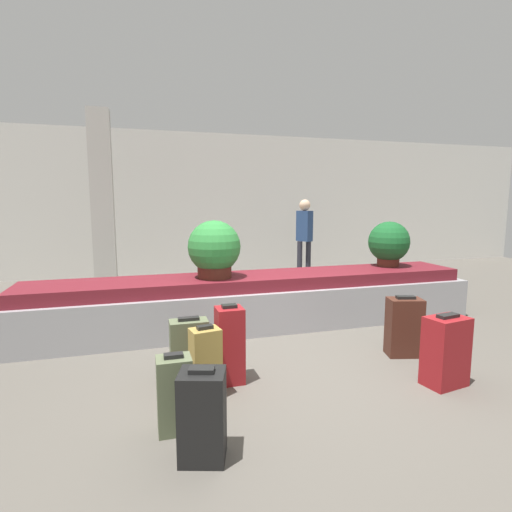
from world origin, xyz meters
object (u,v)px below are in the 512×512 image
at_px(suitcase_5, 230,345).
at_px(traveler_0, 304,232).
at_px(potted_plant_0, 389,243).
at_px(suitcase_4, 202,415).
at_px(potted_plant_1, 214,249).
at_px(suitcase_6, 189,348).
at_px(suitcase_1, 206,363).
at_px(suitcase_2, 404,327).
at_px(suitcase_0, 446,351).
at_px(suitcase_3, 175,394).
at_px(pillar, 103,204).

distance_m(suitcase_5, traveler_0, 5.19).
bearing_deg(potted_plant_0, suitcase_4, -139.86).
relative_size(suitcase_5, potted_plant_0, 1.10).
xyz_separation_m(suitcase_4, suitcase_5, (0.41, 1.04, 0.06)).
bearing_deg(suitcase_5, potted_plant_1, 84.07).
height_order(suitcase_6, potted_plant_0, potted_plant_0).
distance_m(suitcase_4, suitcase_6, 1.27).
xyz_separation_m(suitcase_1, suitcase_2, (2.20, 0.33, 0.01)).
bearing_deg(suitcase_5, suitcase_1, -138.71).
relative_size(suitcase_0, suitcase_5, 0.90).
xyz_separation_m(suitcase_4, traveler_0, (3.04, 5.46, 0.72)).
distance_m(suitcase_2, potted_plant_0, 1.93).
bearing_deg(potted_plant_0, potted_plant_1, -176.24).
height_order(suitcase_1, suitcase_3, suitcase_1).
distance_m(suitcase_1, suitcase_5, 0.35).
height_order(suitcase_0, traveler_0, traveler_0).
bearing_deg(suitcase_4, suitcase_5, 85.35).
relative_size(potted_plant_0, potted_plant_1, 0.92).
xyz_separation_m(suitcase_6, potted_plant_1, (0.48, 1.26, 0.78)).
relative_size(pillar, suitcase_6, 5.57).
distance_m(suitcase_5, potted_plant_0, 3.33).
relative_size(suitcase_4, traveler_0, 0.36).
bearing_deg(suitcase_1, pillar, 94.19).
bearing_deg(pillar, suitcase_2, -50.20).
distance_m(suitcase_3, suitcase_6, 0.93).
distance_m(suitcase_1, traveler_0, 5.52).
xyz_separation_m(suitcase_2, suitcase_3, (-2.49, -0.77, -0.04)).
bearing_deg(suitcase_0, traveler_0, 71.95).
distance_m(suitcase_1, suitcase_3, 0.52).
bearing_deg(suitcase_2, potted_plant_1, 157.04).
xyz_separation_m(potted_plant_0, traveler_0, (-0.17, 2.75, -0.02)).
xyz_separation_m(suitcase_1, suitcase_6, (-0.08, 0.47, -0.03)).
xyz_separation_m(pillar, traveler_0, (3.97, 0.38, -0.59)).
xyz_separation_m(suitcase_2, potted_plant_1, (-1.80, 1.40, 0.74)).
distance_m(suitcase_1, potted_plant_1, 1.93).
relative_size(suitcase_4, potted_plant_0, 0.93).
bearing_deg(suitcase_6, pillar, 105.23).
xyz_separation_m(pillar, suitcase_6, (1.00, -3.80, -1.32)).
xyz_separation_m(suitcase_5, suitcase_6, (-0.34, 0.24, -0.08)).
relative_size(pillar, suitcase_5, 4.37).
xyz_separation_m(suitcase_4, potted_plant_0, (3.21, 2.71, 0.74)).
height_order(suitcase_3, suitcase_4, suitcase_4).
xyz_separation_m(suitcase_0, potted_plant_0, (0.95, 2.28, 0.72)).
bearing_deg(traveler_0, potted_plant_1, -67.12).
bearing_deg(suitcase_3, suitcase_2, 17.43).
height_order(suitcase_2, suitcase_3, suitcase_2).
xyz_separation_m(suitcase_1, traveler_0, (2.89, 4.65, 0.71)).
bearing_deg(potted_plant_0, suitcase_0, -112.68).
height_order(suitcase_6, traveler_0, traveler_0).
xyz_separation_m(suitcase_6, traveler_0, (2.97, 4.19, 0.74)).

